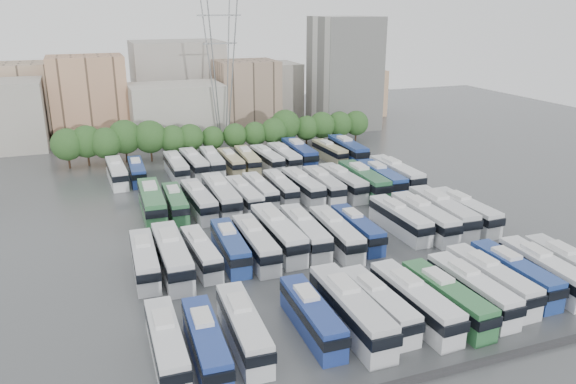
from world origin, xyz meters
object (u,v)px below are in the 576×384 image
object	(u,v)px
bus_r0_s8	(446,298)
bus_r1_s10	(400,219)
bus_r2_s13	(396,174)
bus_r2_s9	(323,185)
bus_r2_s12	(381,178)
bus_r0_s10	(491,279)
bus_r3_s12	(330,152)
bus_r2_s6	(260,190)
bus_r3_s7	(247,159)
bus_r0_s4	(312,315)
bus_r3_s8	(267,159)
bus_r0_s0	(166,344)
bus_r1_s0	(145,259)
bus_r2_s2	(175,202)
bus_r2_s8	(303,186)
bus_r3_s13	(348,150)
bus_r1_s13	(465,211)
bus_r3_s3	(176,167)
bus_r3_s9	(284,157)
bus_r0_s1	(206,342)
bus_r1_s5	(278,233)
bus_r3_s0	(117,172)
apartment_tower	(344,73)
bus_r0_s9	(471,289)
bus_r3_s1	(137,171)
bus_r1_s7	(336,233)
bus_r3_s5	(212,162)
bus_r2_s3	(199,200)
bus_r2_s5	(244,196)
bus_r0_s2	(243,327)
bus_r1_s2	(201,252)
bus_r1_s4	(255,243)
bus_r1_s8	(357,228)
bus_r0_s6	(378,304)
bus_r2_s7	(280,187)
bus_r2_s10	(342,182)
bus_r1_s6	(305,232)
bus_r0_s12	(544,270)
bus_r1_s12	(442,212)
bus_r2_s1	(152,202)
bus_r3_s4	(194,163)
bus_r1_s1	(172,255)
bus_r0_s7	(414,301)
electricity_pylon	(221,56)
bus_r3_s6	(231,162)
bus_r0_s11	(514,273)
bus_r2_s11	(363,180)
bus_r3_s10	(299,153)
bus_r0_s13	(571,268)

from	to	relation	value
bus_r0_s8	bus_r1_s10	bearing A→B (deg)	68.40
bus_r0_s8	bus_r2_s13	bearing A→B (deg)	63.23
bus_r2_s9	bus_r2_s12	size ratio (longest dim) A/B	0.94
bus_r0_s10	bus_r3_s12	distance (m)	54.69
bus_r2_s6	bus_r3_s7	world-z (taller)	bus_r3_s7
bus_r0_s4	bus_r3_s8	distance (m)	54.68
bus_r0_s0	bus_r1_s0	bearing A→B (deg)	90.14
bus_r2_s2	bus_r2_s8	xyz separation A→B (m)	(19.81, 0.39, 0.10)
bus_r3_s13	bus_r1_s13	bearing A→B (deg)	-88.08
bus_r3_s3	bus_r3_s9	distance (m)	19.80
bus_r0_s1	bus_r0_s10	xyz separation A→B (m)	(29.81, 0.77, 0.11)
bus_r1_s5	bus_r3_s0	world-z (taller)	bus_r1_s5
bus_r0_s0	apartment_tower	bearing A→B (deg)	56.71
bus_r0_s9	bus_r3_s1	distance (m)	60.74
bus_r2_s2	bus_r2_s13	distance (m)	36.41
bus_r1_s7	bus_r3_s5	bearing A→B (deg)	102.36
bus_r2_s3	bus_r2_s5	distance (m)	6.70
bus_r0_s2	bus_r2_s9	world-z (taller)	bus_r2_s9
bus_r1_s2	bus_r3_s8	distance (m)	40.93
bus_r0_s4	bus_r1_s4	size ratio (longest dim) A/B	0.94
apartment_tower	bus_r1_s13	world-z (taller)	apartment_tower
bus_r2_s6	bus_r1_s8	bearing A→B (deg)	-70.67
bus_r0_s6	bus_r2_s7	xyz separation A→B (m)	(3.37, 36.82, -0.02)
bus_r2_s6	bus_r2_s8	xyz separation A→B (m)	(6.77, -0.57, 0.10)
bus_r2_s5	bus_r3_s9	xyz separation A→B (m)	(13.10, 18.53, 0.03)
bus_r2_s10	bus_r3_s3	bearing A→B (deg)	139.73
bus_r2_s12	bus_r1_s6	bearing A→B (deg)	-138.81
bus_r0_s12	bus_r1_s12	size ratio (longest dim) A/B	0.89
apartment_tower	bus_r2_s6	world-z (taller)	apartment_tower
bus_r1_s13	bus_r2_s1	distance (m)	43.49
bus_r3_s9	bus_r0_s8	bearing A→B (deg)	-93.70
bus_r3_s9	apartment_tower	bearing A→B (deg)	47.71
bus_r0_s1	bus_r2_s5	xyz separation A→B (m)	(13.49, 35.23, 0.08)
bus_r0_s4	bus_r2_s12	bearing A→B (deg)	53.55
bus_r0_s1	bus_r3_s4	distance (m)	55.99
bus_r2_s8	bus_r3_s13	world-z (taller)	bus_r3_s13
bus_r1_s1	bus_r2_s13	bearing A→B (deg)	25.47
bus_r0_s6	bus_r0_s2	bearing A→B (deg)	176.04
bus_r0_s2	bus_r0_s7	world-z (taller)	bus_r0_s7
bus_r1_s7	electricity_pylon	bearing A→B (deg)	92.10
bus_r3_s9	bus_r1_s2	bearing A→B (deg)	-123.23
bus_r2_s10	bus_r3_s12	size ratio (longest dim) A/B	1.13
bus_r2_s8	bus_r3_s6	size ratio (longest dim) A/B	1.10
bus_r0_s11	bus_r3_s12	xyz separation A→B (m)	(3.27, 53.95, -0.12)
bus_r0_s4	bus_r2_s8	size ratio (longest dim) A/B	0.95
bus_r1_s1	bus_r2_s11	size ratio (longest dim) A/B	0.97
bus_r1_s8	bus_r3_s10	bearing A→B (deg)	80.69
bus_r0_s13	bus_r3_s5	bearing A→B (deg)	117.44
bus_r0_s11	apartment_tower	bearing A→B (deg)	76.57
bus_r1_s8	bus_r3_s9	xyz separation A→B (m)	(3.19, 35.62, 0.11)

